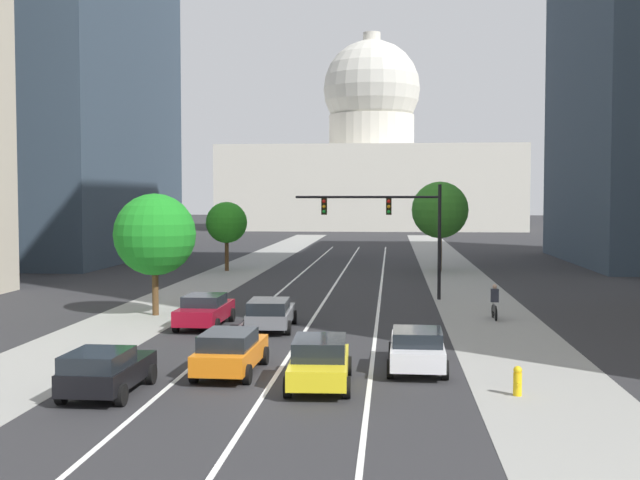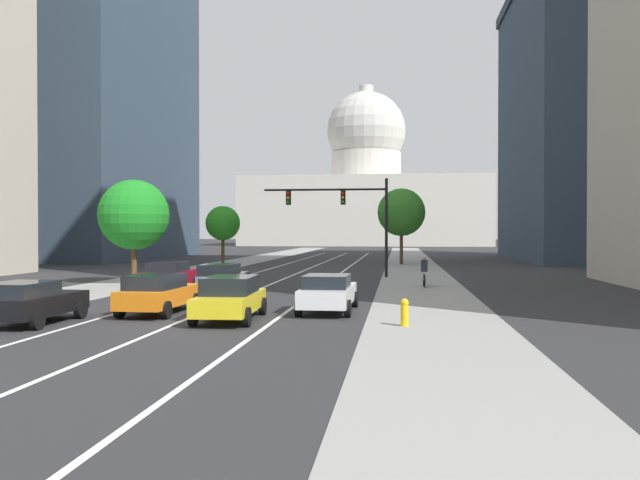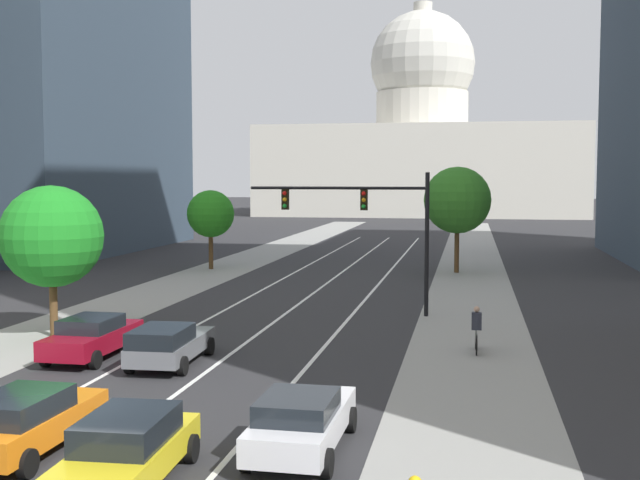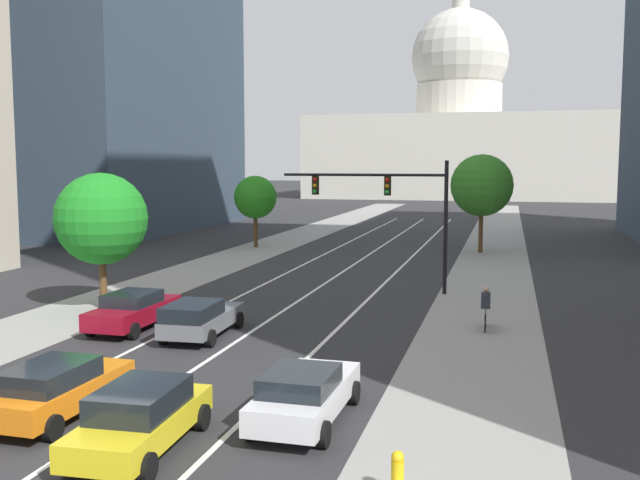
# 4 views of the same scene
# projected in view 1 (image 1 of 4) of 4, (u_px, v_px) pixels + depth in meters

# --- Properties ---
(ground_plane) EXTENTS (400.00, 400.00, 0.00)m
(ground_plane) POSITION_uv_depth(u_px,v_px,m) (345.00, 270.00, 65.84)
(ground_plane) COLOR #2B2B2D
(sidewalk_left) EXTENTS (4.72, 130.00, 0.01)m
(sidewalk_left) POSITION_uv_depth(u_px,v_px,m) (228.00, 275.00, 61.63)
(sidewalk_left) COLOR gray
(sidewalk_left) RESTS_ON ground
(sidewalk_right) EXTENTS (4.72, 130.00, 0.01)m
(sidewalk_right) POSITION_uv_depth(u_px,v_px,m) (456.00, 277.00, 60.11)
(sidewalk_right) COLOR gray
(sidewalk_right) RESTS_ON ground
(lane_stripe_left) EXTENTS (0.16, 90.00, 0.01)m
(lane_stripe_left) POSITION_uv_depth(u_px,v_px,m) (282.00, 290.00, 51.20)
(lane_stripe_left) COLOR white
(lane_stripe_left) RESTS_ON ground
(lane_stripe_center) EXTENTS (0.16, 90.00, 0.01)m
(lane_stripe_center) POSITION_uv_depth(u_px,v_px,m) (331.00, 291.00, 50.92)
(lane_stripe_center) COLOR white
(lane_stripe_center) RESTS_ON ground
(lane_stripe_right) EXTENTS (0.16, 90.00, 0.01)m
(lane_stripe_right) POSITION_uv_depth(u_px,v_px,m) (380.00, 291.00, 50.65)
(lane_stripe_right) COLOR white
(lane_stripe_right) RESTS_ON ground
(office_tower_far_left) EXTENTS (19.89, 30.67, 40.65)m
(office_tower_far_left) POSITION_uv_depth(u_px,v_px,m) (41.00, 46.00, 76.88)
(office_tower_far_left) COLOR #334251
(office_tower_far_left) RESTS_ON ground
(capitol_building) EXTENTS (53.73, 29.25, 36.44)m
(capitol_building) POSITION_uv_depth(u_px,v_px,m) (371.00, 167.00, 151.09)
(capitol_building) COLOR beige
(capitol_building) RESTS_ON ground
(car_orange) EXTENTS (2.04, 4.53, 1.49)m
(car_orange) POSITION_uv_depth(u_px,v_px,m) (230.00, 351.00, 27.05)
(car_orange) COLOR orange
(car_orange) RESTS_ON ground
(car_white) EXTENTS (2.07, 4.71, 1.45)m
(car_white) POSITION_uv_depth(u_px,v_px,m) (417.00, 348.00, 27.75)
(car_white) COLOR silver
(car_white) RESTS_ON ground
(car_crimson) EXTENTS (2.08, 4.78, 1.48)m
(car_crimson) POSITION_uv_depth(u_px,v_px,m) (205.00, 310.00, 36.91)
(car_crimson) COLOR maroon
(car_crimson) RESTS_ON ground
(car_gray) EXTENTS (2.16, 4.64, 1.46)m
(car_gray) POSITION_uv_depth(u_px,v_px,m) (271.00, 313.00, 35.92)
(car_gray) COLOR slate
(car_gray) RESTS_ON ground
(car_yellow) EXTENTS (2.13, 4.58, 1.52)m
(car_yellow) POSITION_uv_depth(u_px,v_px,m) (320.00, 361.00, 25.34)
(car_yellow) COLOR yellow
(car_yellow) RESTS_ON ground
(car_black) EXTENTS (2.03, 4.05, 1.45)m
(car_black) POSITION_uv_depth(u_px,v_px,m) (106.00, 370.00, 24.11)
(car_black) COLOR black
(car_black) RESTS_ON ground
(traffic_signal_mast) EXTENTS (8.45, 0.39, 6.66)m
(traffic_signal_mast) POSITION_uv_depth(u_px,v_px,m) (393.00, 219.00, 46.72)
(traffic_signal_mast) COLOR black
(traffic_signal_mast) RESTS_ON ground
(fire_hydrant) EXTENTS (0.26, 0.35, 0.91)m
(fire_hydrant) POSITION_uv_depth(u_px,v_px,m) (518.00, 381.00, 24.07)
(fire_hydrant) COLOR yellow
(fire_hydrant) RESTS_ON ground
(cyclist) EXTENTS (0.37, 1.70, 1.72)m
(cyclist) POSITION_uv_depth(u_px,v_px,m) (495.00, 302.00, 39.04)
(cyclist) COLOR black
(cyclist) RESTS_ON ground
(street_tree_near_left) EXTENTS (4.10, 4.10, 6.12)m
(street_tree_near_left) POSITION_uv_depth(u_px,v_px,m) (155.00, 235.00, 40.29)
(street_tree_near_left) COLOR #51381E
(street_tree_near_left) RESTS_ON ground
(street_tree_mid_right) EXTENTS (4.50, 4.50, 7.16)m
(street_tree_mid_right) POSITION_uv_depth(u_px,v_px,m) (440.00, 210.00, 64.08)
(street_tree_mid_right) COLOR #51381E
(street_tree_mid_right) RESTS_ON ground
(street_tree_mid_left) EXTENTS (3.31, 3.31, 5.55)m
(street_tree_mid_left) POSITION_uv_depth(u_px,v_px,m) (227.00, 223.00, 64.65)
(street_tree_mid_left) COLOR #51381E
(street_tree_mid_left) RESTS_ON ground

